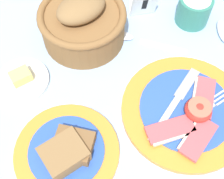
# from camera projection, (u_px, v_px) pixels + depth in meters

# --- Properties ---
(ground_plane) EXTENTS (3.00, 3.00, 0.00)m
(ground_plane) POSITION_uv_depth(u_px,v_px,m) (150.00, 110.00, 0.62)
(ground_plane) COLOR #93B2DB
(breakfast_plate) EXTENTS (0.25, 0.25, 0.04)m
(breakfast_plate) POSITION_uv_depth(u_px,v_px,m) (187.00, 111.00, 0.60)
(breakfast_plate) COLOR orange
(breakfast_plate) RESTS_ON ground_plane
(bread_plate) EXTENTS (0.19, 0.19, 0.05)m
(bread_plate) POSITION_uv_depth(u_px,v_px,m) (67.00, 152.00, 0.56)
(bread_plate) COLOR orange
(bread_plate) RESTS_ON ground_plane
(sugar_cup) EXTENTS (0.08, 0.08, 0.07)m
(sugar_cup) POSITION_uv_depth(u_px,v_px,m) (194.00, 9.00, 0.71)
(sugar_cup) COLOR #337F6B
(sugar_cup) RESTS_ON ground_plane
(bread_basket) EXTENTS (0.19, 0.19, 0.11)m
(bread_basket) POSITION_uv_depth(u_px,v_px,m) (83.00, 22.00, 0.67)
(bread_basket) COLOR brown
(bread_basket) RESTS_ON ground_plane
(butter_dish) EXTENTS (0.11, 0.11, 0.03)m
(butter_dish) POSITION_uv_depth(u_px,v_px,m) (22.00, 80.00, 0.64)
(butter_dish) COLOR silver
(butter_dish) RESTS_ON ground_plane
(number_card) EXTENTS (0.07, 0.05, 0.07)m
(number_card) POSITION_uv_depth(u_px,v_px,m) (143.00, 1.00, 0.72)
(number_card) COLOR white
(number_card) RESTS_ON ground_plane
(teaspoon_near_cup) EXTENTS (0.16, 0.13, 0.01)m
(teaspoon_near_cup) POSITION_uv_depth(u_px,v_px,m) (130.00, 38.00, 0.70)
(teaspoon_near_cup) COLOR silver
(teaspoon_near_cup) RESTS_ON ground_plane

